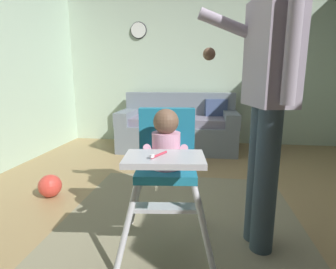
# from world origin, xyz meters

# --- Properties ---
(ground) EXTENTS (6.06, 6.56, 0.10)m
(ground) POSITION_xyz_m (0.00, 0.00, -0.05)
(ground) COLOR #9A7E52
(wall_far) EXTENTS (5.26, 0.06, 2.58)m
(wall_far) POSITION_xyz_m (0.00, 2.51, 1.29)
(wall_far) COLOR #B2C6AF
(wall_far) RESTS_ON ground
(area_rug) EXTENTS (1.81, 2.51, 0.01)m
(area_rug) POSITION_xyz_m (-0.06, -0.50, 0.00)
(area_rug) COLOR gray
(area_rug) RESTS_ON ground
(couch) EXTENTS (1.77, 0.86, 0.86)m
(couch) POSITION_xyz_m (-0.30, 1.99, 0.33)
(couch) COLOR slate
(couch) RESTS_ON ground
(high_chair) EXTENTS (0.67, 0.77, 0.92)m
(high_chair) POSITION_xyz_m (-0.13, -0.53, 0.63)
(high_chair) COLOR silver
(high_chair) RESTS_ON ground
(adult_standing) EXTENTS (0.57, 0.50, 1.72)m
(adult_standing) POSITION_xyz_m (0.46, -0.42, 0.98)
(adult_standing) COLOR #364653
(adult_standing) RESTS_ON ground
(toy_ball) EXTENTS (0.21, 0.21, 0.21)m
(toy_ball) POSITION_xyz_m (-1.31, 0.07, 0.10)
(toy_ball) COLOR #D13D33
(toy_ball) RESTS_ON ground
(wall_clock) EXTENTS (0.27, 0.04, 0.27)m
(wall_clock) POSITION_xyz_m (-1.02, 2.47, 1.86)
(wall_clock) COLOR white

